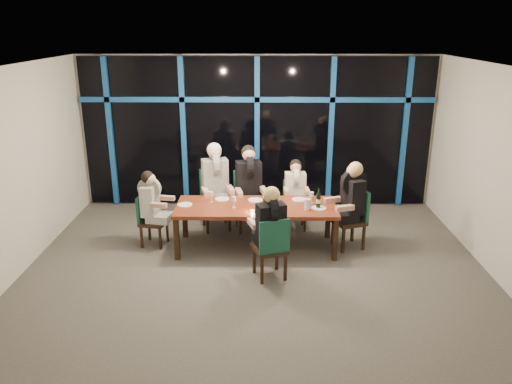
% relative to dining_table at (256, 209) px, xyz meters
% --- Properties ---
extents(room, '(7.04, 7.00, 3.02)m').
position_rel_dining_table_xyz_m(room, '(0.00, -0.80, 1.34)').
color(room, '#5B5650').
rests_on(room, ground).
extents(window_wall, '(6.86, 0.43, 2.94)m').
position_rel_dining_table_xyz_m(window_wall, '(0.01, 2.13, 0.87)').
color(window_wall, black).
rests_on(window_wall, ground).
extents(dining_table, '(2.60, 1.00, 0.75)m').
position_rel_dining_table_xyz_m(dining_table, '(0.00, 0.00, 0.00)').
color(dining_table, maroon).
rests_on(dining_table, ground).
extents(chair_far_left, '(0.62, 0.62, 1.08)m').
position_rel_dining_table_xyz_m(chair_far_left, '(-0.75, 0.92, -0.08)').
color(chair_far_left, black).
rests_on(chair_far_left, ground).
extents(chair_far_mid, '(0.58, 0.58, 1.06)m').
position_rel_dining_table_xyz_m(chair_far_mid, '(-0.15, 0.89, -0.09)').
color(chair_far_mid, black).
rests_on(chair_far_mid, ground).
extents(chair_far_right, '(0.42, 0.42, 0.88)m').
position_rel_dining_table_xyz_m(chair_far_right, '(0.69, 0.91, -0.19)').
color(chair_far_right, black).
rests_on(chair_far_right, ground).
extents(chair_end_left, '(0.48, 0.48, 0.88)m').
position_rel_dining_table_xyz_m(chair_end_left, '(-1.79, 0.12, -0.19)').
color(chair_end_left, black).
rests_on(chair_end_left, ground).
extents(chair_end_right, '(0.59, 0.59, 1.00)m').
position_rel_dining_table_xyz_m(chair_end_right, '(1.61, 0.08, -0.12)').
color(chair_end_right, black).
rests_on(chair_end_right, ground).
extents(chair_near_mid, '(0.57, 0.57, 0.96)m').
position_rel_dining_table_xyz_m(chair_near_mid, '(0.23, -1.07, -0.14)').
color(chair_near_mid, black).
rests_on(chair_near_mid, ground).
extents(diner_far_left, '(0.62, 0.73, 1.05)m').
position_rel_dining_table_xyz_m(diner_far_left, '(-0.73, 0.83, 0.34)').
color(diner_far_left, black).
rests_on(diner_far_left, ground).
extents(diner_far_mid, '(0.58, 0.70, 1.03)m').
position_rel_dining_table_xyz_m(diner_far_mid, '(-0.13, 0.80, 0.32)').
color(diner_far_mid, black).
rests_on(diner_far_mid, ground).
extents(diner_far_right, '(0.45, 0.55, 0.85)m').
position_rel_dining_table_xyz_m(diner_far_right, '(0.69, 0.84, 0.16)').
color(diner_far_right, white).
rests_on(diner_far_right, ground).
extents(diner_end_left, '(0.58, 0.48, 0.86)m').
position_rel_dining_table_xyz_m(diner_end_left, '(-1.71, 0.11, 0.16)').
color(diner_end_left, black).
rests_on(diner_end_left, ground).
extents(diner_end_right, '(0.68, 0.60, 0.97)m').
position_rel_dining_table_xyz_m(diner_end_right, '(1.53, 0.05, 0.27)').
color(diner_end_right, black).
rests_on(diner_end_right, ground).
extents(diner_near_mid, '(0.58, 0.66, 0.94)m').
position_rel_dining_table_xyz_m(diner_near_mid, '(0.21, -1.00, 0.24)').
color(diner_near_mid, black).
rests_on(diner_near_mid, ground).
extents(plate_far_left, '(0.24, 0.24, 0.01)m').
position_rel_dining_table_xyz_m(plate_far_left, '(-0.58, 0.29, 0.08)').
color(plate_far_left, white).
rests_on(plate_far_left, dining_table).
extents(plate_far_mid, '(0.24, 0.24, 0.01)m').
position_rel_dining_table_xyz_m(plate_far_mid, '(-0.02, 0.25, 0.08)').
color(plate_far_mid, white).
rests_on(plate_far_mid, dining_table).
extents(plate_far_right, '(0.24, 0.24, 0.01)m').
position_rel_dining_table_xyz_m(plate_far_right, '(0.72, 0.28, 0.08)').
color(plate_far_right, white).
rests_on(plate_far_right, dining_table).
extents(plate_end_left, '(0.24, 0.24, 0.01)m').
position_rel_dining_table_xyz_m(plate_end_left, '(-1.16, 0.01, 0.08)').
color(plate_end_left, white).
rests_on(plate_end_left, dining_table).
extents(plate_end_right, '(0.24, 0.24, 0.01)m').
position_rel_dining_table_xyz_m(plate_end_right, '(1.00, -0.13, 0.08)').
color(plate_end_right, white).
rests_on(plate_end_right, dining_table).
extents(plate_near_mid, '(0.24, 0.24, 0.01)m').
position_rel_dining_table_xyz_m(plate_near_mid, '(0.03, -0.46, 0.08)').
color(plate_near_mid, white).
rests_on(plate_near_mid, dining_table).
extents(wine_bottle, '(0.08, 0.08, 0.33)m').
position_rel_dining_table_xyz_m(wine_bottle, '(0.99, -0.11, 0.20)').
color(wine_bottle, black).
rests_on(wine_bottle, dining_table).
extents(water_pitcher, '(0.11, 0.10, 0.18)m').
position_rel_dining_table_xyz_m(water_pitcher, '(0.81, -0.18, 0.16)').
color(water_pitcher, silver).
rests_on(water_pitcher, dining_table).
extents(tea_light, '(0.05, 0.05, 0.03)m').
position_rel_dining_table_xyz_m(tea_light, '(-0.06, -0.30, 0.08)').
color(tea_light, '#F8A24A').
rests_on(tea_light, dining_table).
extents(wine_glass_a, '(0.07, 0.07, 0.19)m').
position_rel_dining_table_xyz_m(wine_glass_a, '(-0.35, -0.10, 0.20)').
color(wine_glass_a, white).
rests_on(wine_glass_a, dining_table).
extents(wine_glass_b, '(0.07, 0.07, 0.19)m').
position_rel_dining_table_xyz_m(wine_glass_b, '(0.15, 0.03, 0.20)').
color(wine_glass_b, white).
rests_on(wine_glass_b, dining_table).
extents(wine_glass_c, '(0.07, 0.07, 0.18)m').
position_rel_dining_table_xyz_m(wine_glass_c, '(0.35, -0.05, 0.20)').
color(wine_glass_c, white).
rests_on(wine_glass_c, dining_table).
extents(wine_glass_d, '(0.07, 0.07, 0.18)m').
position_rel_dining_table_xyz_m(wine_glass_d, '(-0.74, 0.16, 0.20)').
color(wine_glass_d, silver).
rests_on(wine_glass_d, dining_table).
extents(wine_glass_e, '(0.07, 0.07, 0.19)m').
position_rel_dining_table_xyz_m(wine_glass_e, '(0.91, 0.13, 0.20)').
color(wine_glass_e, silver).
rests_on(wine_glass_e, dining_table).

